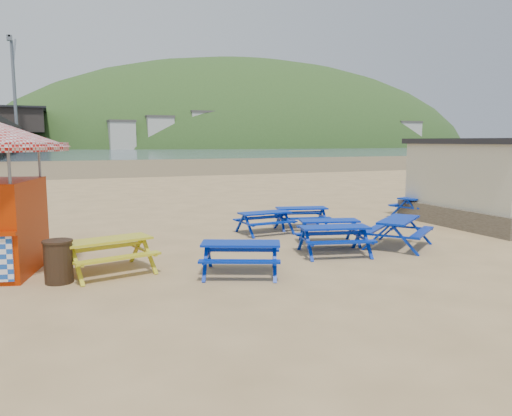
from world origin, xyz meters
name	(u,v)px	position (x,y,z in m)	size (l,w,h in m)	color
ground	(287,248)	(0.00, 0.00, 0.00)	(400.00, 400.00, 0.00)	tan
wet_sand	(100,165)	(0.00, 55.00, 0.00)	(400.00, 400.00, 0.00)	brown
sea	(68,150)	(0.00, 170.00, 0.01)	(400.00, 400.00, 0.00)	#455763
picnic_table_blue_a	(265,223)	(0.36, 2.41, 0.36)	(1.81, 1.50, 0.72)	#003AAB
picnic_table_blue_b	(301,218)	(1.95, 2.81, 0.37)	(2.05, 1.81, 0.74)	#003AAB
picnic_table_blue_c	(419,207)	(7.56, 3.30, 0.41)	(2.34, 2.09, 0.82)	#003AAB
picnic_table_blue_d	(241,258)	(-2.21, -2.12, 0.38)	(2.22, 2.04, 0.75)	#003AAB
picnic_table_blue_e	(334,240)	(0.85, -1.18, 0.39)	(2.15, 1.88, 0.78)	#003AAB
picnic_table_blue_f	(398,233)	(3.06, -1.08, 0.42)	(2.55, 2.48, 0.83)	#003AAB
picnic_table_yellow	(109,256)	(-5.01, -0.84, 0.41)	(2.25, 1.97, 0.81)	gold
litter_bin	(58,261)	(-6.10, -1.24, 0.48)	(0.64, 0.64, 0.94)	#312516
pier	(10,134)	(-17.99, 178.23, 5.46)	(24.00, 220.00, 39.29)	black
headland_town	(248,166)	(90.00, 229.68, -9.91)	(264.00, 144.00, 108.00)	#2D4C1E
picnic_table_blue_g	(329,232)	(1.45, 0.09, 0.36)	(2.06, 1.84, 0.73)	#003AAB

